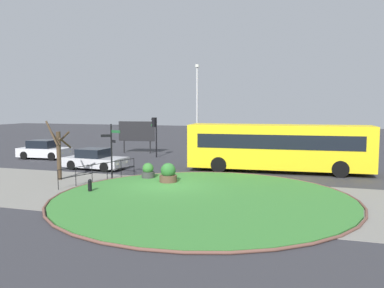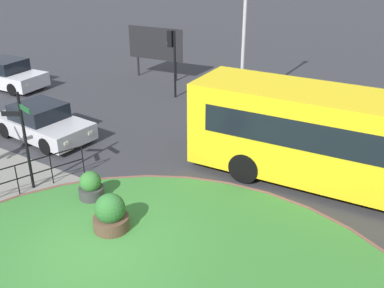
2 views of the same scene
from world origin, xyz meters
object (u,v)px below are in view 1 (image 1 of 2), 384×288
(car_near_lane, at_px, (44,150))
(lamppost_tall, at_px, (197,108))
(car_far_lane, at_px, (95,160))
(planter_near_signpost, at_px, (148,172))
(traffic_light_near, at_px, (155,128))
(bollard_foreground, at_px, (90,186))
(signpost_directional, at_px, (112,147))
(planter_kerbside, at_px, (168,174))
(street_tree_bare, at_px, (59,151))
(billboard_left, at_px, (137,132))
(bus_yellow, at_px, (278,147))

(car_near_lane, bearing_deg, lamppost_tall, 15.04)
(car_far_lane, height_order, planter_near_signpost, car_far_lane)
(traffic_light_near, bearing_deg, lamppost_tall, -169.24)
(bollard_foreground, bearing_deg, signpost_directional, 102.66)
(lamppost_tall, relative_size, planter_kerbside, 6.59)
(car_near_lane, xyz_separation_m, street_tree_bare, (6.89, -7.51, 0.97))
(billboard_left, bearing_deg, car_far_lane, -89.63)
(bollard_foreground, distance_m, bus_yellow, 12.22)
(street_tree_bare, bearing_deg, planter_kerbside, 7.70)
(bollard_foreground, xyz_separation_m, bus_yellow, (8.09, 9.08, 1.27))
(lamppost_tall, relative_size, billboard_left, 2.26)
(car_far_lane, xyz_separation_m, planter_kerbside, (6.47, -3.22, -0.12))
(lamppost_tall, distance_m, street_tree_bare, 12.76)
(bus_yellow, height_order, street_tree_bare, street_tree_bare)
(lamppost_tall, xyz_separation_m, billboard_left, (-6.05, 1.49, -2.14))
(bus_yellow, bearing_deg, street_tree_bare, 25.74)
(bus_yellow, height_order, planter_kerbside, bus_yellow)
(signpost_directional, height_order, street_tree_bare, street_tree_bare)
(signpost_directional, bearing_deg, traffic_light_near, 98.38)
(bollard_foreground, bearing_deg, street_tree_bare, 144.72)
(car_far_lane, bearing_deg, bus_yellow, 15.17)
(bollard_foreground, relative_size, car_far_lane, 0.17)
(signpost_directional, xyz_separation_m, lamppost_tall, (1.98, 10.43, 2.19))
(lamppost_tall, xyz_separation_m, planter_kerbside, (1.62, -10.77, -3.52))
(signpost_directional, height_order, planter_kerbside, signpost_directional)
(planter_near_signpost, relative_size, planter_kerbside, 0.84)
(signpost_directional, bearing_deg, bollard_foreground, -77.34)
(billboard_left, bearing_deg, planter_near_signpost, -69.08)
(street_tree_bare, bearing_deg, bus_yellow, 29.55)
(street_tree_bare, bearing_deg, bollard_foreground, -35.28)
(car_near_lane, distance_m, planter_near_signpost, 12.98)
(billboard_left, xyz_separation_m, planter_near_signpost, (6.10, -11.40, -1.46))
(traffic_light_near, relative_size, planter_near_signpost, 3.41)
(signpost_directional, height_order, billboard_left, signpost_directional)
(bus_yellow, xyz_separation_m, street_tree_bare, (-11.61, -6.58, 0.03))
(planter_kerbside, height_order, street_tree_bare, street_tree_bare)
(billboard_left, bearing_deg, lamppost_tall, -21.08)
(signpost_directional, distance_m, billboard_left, 12.59)
(lamppost_tall, relative_size, street_tree_bare, 2.21)
(bus_yellow, height_order, car_near_lane, bus_yellow)
(traffic_light_near, bearing_deg, bollard_foreground, 98.91)
(car_near_lane, relative_size, planter_kerbside, 3.58)
(traffic_light_near, relative_size, lamppost_tall, 0.44)
(signpost_directional, xyz_separation_m, billboard_left, (-4.06, 11.92, 0.05))
(signpost_directional, height_order, traffic_light_near, traffic_light_near)
(signpost_directional, relative_size, planter_near_signpost, 3.34)
(street_tree_bare, bearing_deg, car_far_lane, 92.27)
(planter_near_signpost, relative_size, street_tree_bare, 0.28)
(bollard_foreground, bearing_deg, traffic_light_near, 99.57)
(lamppost_tall, xyz_separation_m, street_tree_bare, (-4.68, -11.63, -2.38))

